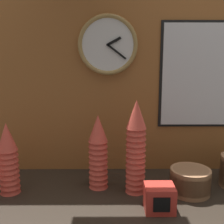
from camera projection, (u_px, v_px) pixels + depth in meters
name	position (u px, v px, depth m)	size (l,w,h in m)	color
ground_plane	(118.00, 197.00, 1.17)	(1.60, 0.56, 0.04)	black
wall_tiled_back	(117.00, 63.00, 1.32)	(1.60, 0.03, 1.05)	#A3602D
cup_stack_left	(8.00, 158.00, 1.14)	(0.08, 0.08, 0.30)	#DB4C3D
cup_stack_center_right	(136.00, 147.00, 1.14)	(0.08, 0.08, 0.39)	#DB4C3D
cup_stack_center	(98.00, 152.00, 1.18)	(0.08, 0.08, 0.32)	#DB4C3D
bowl_stack_right	(190.00, 181.00, 1.15)	(0.17, 0.17, 0.10)	#996B47
wall_clock	(108.00, 45.00, 1.27)	(0.27, 0.03, 0.27)	white
menu_board	(213.00, 75.00, 1.31)	(0.50, 0.01, 0.50)	black
napkin_dispenser	(159.00, 198.00, 1.02)	(0.11, 0.10, 0.10)	red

